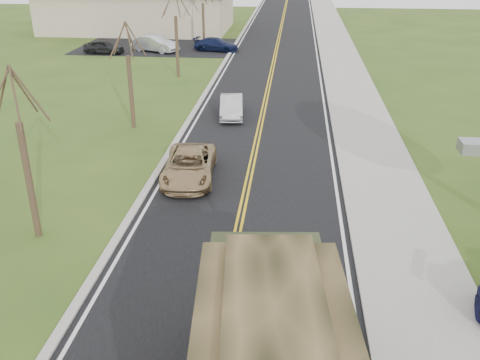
# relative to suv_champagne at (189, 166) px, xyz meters

# --- Properties ---
(road) EXTENTS (8.00, 120.00, 0.01)m
(road) POSITION_rel_suv_champagne_xyz_m (2.58, 24.65, -0.63)
(road) COLOR black
(road) RESTS_ON ground
(curb_right) EXTENTS (0.30, 120.00, 0.12)m
(curb_right) POSITION_rel_suv_champagne_xyz_m (6.73, 24.65, -0.58)
(curb_right) COLOR #9E998E
(curb_right) RESTS_ON ground
(sidewalk_right) EXTENTS (3.20, 120.00, 0.10)m
(sidewalk_right) POSITION_rel_suv_champagne_xyz_m (8.48, 24.65, -0.59)
(sidewalk_right) COLOR #9E998E
(sidewalk_right) RESTS_ON ground
(curb_left) EXTENTS (0.30, 120.00, 0.10)m
(curb_left) POSITION_rel_suv_champagne_xyz_m (-1.57, 24.65, -0.59)
(curb_left) COLOR #9E998E
(curb_left) RESTS_ON ground
(bare_tree_a) EXTENTS (1.93, 2.26, 6.08)m
(bare_tree_a) POSITION_rel_suv_champagne_xyz_m (-4.42, -5.35, 1.99)
(bare_tree_a) COLOR #38281C
(bare_tree_a) RESTS_ON ground
(bare_tree_b) EXTENTS (1.83, 2.14, 5.73)m
(bare_tree_b) POSITION_rel_suv_champagne_xyz_m (-4.42, 6.65, 1.84)
(bare_tree_b) COLOR #38281C
(bare_tree_b) RESTS_ON ground
(bare_tree_c) EXTENTS (2.04, 2.39, 6.42)m
(bare_tree_c) POSITION_rel_suv_champagne_xyz_m (-4.42, 18.65, 2.14)
(bare_tree_c) COLOR #38281C
(bare_tree_c) RESTS_ON ground
(bare_tree_d) EXTENTS (1.88, 2.20, 5.91)m
(bare_tree_d) POSITION_rel_suv_champagne_xyz_m (-4.42, 30.65, 1.91)
(bare_tree_d) COLOR #38281C
(bare_tree_d) RESTS_ON ground
(commercial_building) EXTENTS (25.50, 21.50, 5.65)m
(commercial_building) POSITION_rel_suv_champagne_xyz_m (-13.41, 40.62, 2.05)
(commercial_building) COLOR tan
(commercial_building) RESTS_ON ground
(suv_champagne) EXTENTS (2.48, 4.75, 1.28)m
(suv_champagne) POSITION_rel_suv_champagne_xyz_m (0.00, 0.00, 0.00)
(suv_champagne) COLOR tan
(suv_champagne) RESTS_ON ground
(sedan_silver) EXTENTS (1.70, 3.82, 1.22)m
(sedan_silver) POSITION_rel_suv_champagne_xyz_m (0.77, 9.11, -0.03)
(sedan_silver) COLOR silver
(sedan_silver) RESTS_ON ground
(lot_car_dark) EXTENTS (3.67, 1.60, 1.23)m
(lot_car_dark) POSITION_rel_suv_champagne_xyz_m (-12.96, 26.65, -0.02)
(lot_car_dark) COLOR black
(lot_car_dark) RESTS_ON ground
(lot_car_silver) EXTENTS (4.77, 3.18, 1.49)m
(lot_car_silver) POSITION_rel_suv_champagne_xyz_m (-8.56, 28.03, 0.10)
(lot_car_silver) COLOR silver
(lot_car_silver) RESTS_ON ground
(lot_car_navy) EXTENTS (4.40, 2.46, 1.21)m
(lot_car_navy) POSITION_rel_suv_champagne_xyz_m (-2.98, 28.90, -0.04)
(lot_car_navy) COLOR #0F1738
(lot_car_navy) RESTS_ON ground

